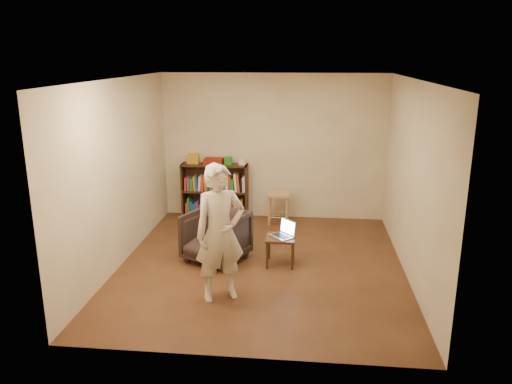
# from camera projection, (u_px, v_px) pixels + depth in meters

# --- Properties ---
(floor) EXTENTS (4.50, 4.50, 0.00)m
(floor) POSITION_uv_depth(u_px,v_px,m) (261.00, 265.00, 7.12)
(floor) COLOR #422415
(floor) RESTS_ON ground
(ceiling) EXTENTS (4.50, 4.50, 0.00)m
(ceiling) POSITION_uv_depth(u_px,v_px,m) (262.00, 79.00, 6.43)
(ceiling) COLOR white
(ceiling) RESTS_ON wall_back
(wall_back) EXTENTS (4.00, 0.00, 4.00)m
(wall_back) POSITION_uv_depth(u_px,v_px,m) (273.00, 147.00, 8.93)
(wall_back) COLOR beige
(wall_back) RESTS_ON floor
(wall_left) EXTENTS (0.00, 4.50, 4.50)m
(wall_left) POSITION_uv_depth(u_px,v_px,m) (119.00, 173.00, 6.98)
(wall_left) COLOR beige
(wall_left) RESTS_ON floor
(wall_right) EXTENTS (0.00, 4.50, 4.50)m
(wall_right) POSITION_uv_depth(u_px,v_px,m) (412.00, 181.00, 6.57)
(wall_right) COLOR beige
(wall_right) RESTS_ON floor
(bookshelf) EXTENTS (1.20, 0.30, 1.00)m
(bookshelf) POSITION_uv_depth(u_px,v_px,m) (215.00, 194.00, 9.12)
(bookshelf) COLOR black
(bookshelf) RESTS_ON floor
(box_yellow) EXTENTS (0.21, 0.16, 0.17)m
(box_yellow) POSITION_uv_depth(u_px,v_px,m) (193.00, 159.00, 9.00)
(box_yellow) COLOR #C08322
(box_yellow) RESTS_ON bookshelf
(red_cloth) EXTENTS (0.33, 0.25, 0.11)m
(red_cloth) POSITION_uv_depth(u_px,v_px,m) (214.00, 161.00, 8.92)
(red_cloth) COLOR maroon
(red_cloth) RESTS_ON bookshelf
(box_green) EXTENTS (0.14, 0.14, 0.13)m
(box_green) POSITION_uv_depth(u_px,v_px,m) (228.00, 161.00, 8.91)
(box_green) COLOR #21701E
(box_green) RESTS_ON bookshelf
(box_white) EXTENTS (0.13, 0.13, 0.08)m
(box_white) POSITION_uv_depth(u_px,v_px,m) (243.00, 162.00, 8.91)
(box_white) COLOR silver
(box_white) RESTS_ON bookshelf
(stool) EXTENTS (0.39, 0.39, 0.57)m
(stool) POSITION_uv_depth(u_px,v_px,m) (279.00, 199.00, 8.77)
(stool) COLOR tan
(stool) RESTS_ON floor
(armchair) EXTENTS (1.05, 1.06, 0.73)m
(armchair) POSITION_uv_depth(u_px,v_px,m) (216.00, 236.00, 7.22)
(armchair) COLOR black
(armchair) RESTS_ON floor
(side_table) EXTENTS (0.41, 0.41, 0.42)m
(side_table) POSITION_uv_depth(u_px,v_px,m) (280.00, 241.00, 7.08)
(side_table) COLOR black
(side_table) RESTS_ON floor
(laptop) EXTENTS (0.40, 0.40, 0.24)m
(laptop) POSITION_uv_depth(u_px,v_px,m) (284.00, 232.00, 7.06)
(laptop) COLOR silver
(laptop) RESTS_ON side_table
(person) EXTENTS (0.73, 0.64, 1.69)m
(person) POSITION_uv_depth(u_px,v_px,m) (220.00, 233.00, 5.97)
(person) COLOR beige
(person) RESTS_ON floor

